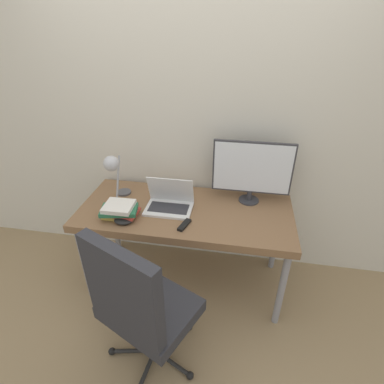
{
  "coord_description": "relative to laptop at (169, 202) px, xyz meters",
  "views": [
    {
      "loc": [
        0.38,
        -1.51,
        2.02
      ],
      "look_at": [
        0.06,
        0.32,
        0.93
      ],
      "focal_mm": 28.0,
      "sensor_mm": 36.0,
      "label": 1
    }
  ],
  "objects": [
    {
      "name": "desk_lamp",
      "position": [
        -0.43,
        0.02,
        0.24
      ],
      "size": [
        0.12,
        0.27,
        0.4
      ],
      "color": "#4C4C51",
      "rests_on": "desk"
    },
    {
      "name": "ground_plane",
      "position": [
        0.12,
        -0.35,
        -0.8
      ],
      "size": [
        12.0,
        12.0,
        0.0
      ],
      "primitive_type": "plane",
      "color": "#937A56"
    },
    {
      "name": "wall_back",
      "position": [
        0.12,
        0.42,
        0.5
      ],
      "size": [
        8.0,
        0.05,
        2.6
      ],
      "color": "beige",
      "rests_on": "ground_plane"
    },
    {
      "name": "desk",
      "position": [
        0.12,
        0.0,
        -0.11
      ],
      "size": [
        1.62,
        0.71,
        0.75
      ],
      "color": "brown",
      "rests_on": "ground_plane"
    },
    {
      "name": "tv_remote",
      "position": [
        0.16,
        -0.21,
        -0.04
      ],
      "size": [
        0.08,
        0.15,
        0.02
      ],
      "color": "black",
      "rests_on": "desk"
    },
    {
      "name": "book_stack",
      "position": [
        -0.33,
        -0.18,
        0.01
      ],
      "size": [
        0.28,
        0.21,
        0.11
      ],
      "color": "gold",
      "rests_on": "desk"
    },
    {
      "name": "monitor",
      "position": [
        0.6,
        0.21,
        0.22
      ],
      "size": [
        0.6,
        0.16,
        0.5
      ],
      "color": "#333338",
      "rests_on": "desk"
    },
    {
      "name": "office_chair",
      "position": [
        0.0,
        -0.77,
        -0.21
      ],
      "size": [
        0.67,
        0.63,
        1.07
      ],
      "color": "black",
      "rests_on": "ground_plane"
    },
    {
      "name": "laptop",
      "position": [
        0.0,
        0.0,
        0.0
      ],
      "size": [
        0.35,
        0.24,
        0.24
      ],
      "color": "silver",
      "rests_on": "desk"
    },
    {
      "name": "game_controller",
      "position": [
        -0.28,
        -0.24,
        -0.03
      ],
      "size": [
        0.14,
        0.1,
        0.04
      ],
      "color": "black",
      "rests_on": "desk"
    }
  ]
}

